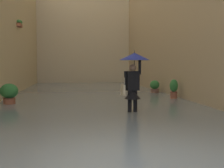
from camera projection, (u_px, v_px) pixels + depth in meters
The scene contains 7 objects.
ground_plane at pixel (92, 97), 15.19m from camera, with size 60.00×60.00×0.00m, color #605B56.
flood_water at pixel (92, 96), 15.19m from camera, with size 8.31×27.42×0.12m, color slate.
building_facade_far at pixel (83, 23), 26.38m from camera, with size 11.11×1.80×10.15m, color beige.
person_wading at pixel (133, 72), 9.53m from camera, with size 0.94×0.94×1.99m.
potted_plant_mid_left at pixel (155, 87), 16.39m from camera, with size 0.49×0.49×0.76m.
potted_plant_far_right at pixel (9, 93), 11.57m from camera, with size 0.66×0.66×0.87m.
potted_plant_far_left at pixel (174, 89), 13.50m from camera, with size 0.35×0.35×0.94m.
Camera 1 is at (0.90, 4.42, 1.55)m, focal length 50.32 mm.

